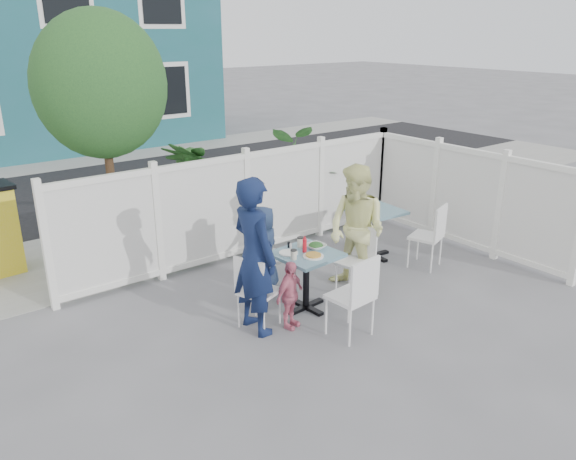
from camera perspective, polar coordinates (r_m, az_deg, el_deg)
ground at (r=6.98m, az=6.40°, el=-8.68°), size 80.00×80.00×0.00m
near_sidewalk at (r=9.81m, az=-9.11°, el=-0.16°), size 24.00×2.60×0.01m
street at (r=13.05m, az=-17.03°, el=4.23°), size 24.00×5.00×0.01m
far_sidewalk at (r=15.92m, az=-21.15°, el=6.48°), size 24.00×1.60×0.01m
building at (r=18.75m, az=-27.10°, el=16.82°), size 11.00×6.00×6.00m
fence_back at (r=8.47m, az=-4.19°, el=2.37°), size 5.86×0.08×1.60m
fence_right at (r=9.20m, az=17.59°, el=2.91°), size 0.08×3.66×1.60m
tree at (r=8.16m, az=-18.49°, el=13.75°), size 1.80×1.62×3.59m
potted_shrub_a at (r=8.79m, az=-9.35°, el=3.38°), size 1.33×1.33×1.74m
potted_shrub_b at (r=9.90m, az=2.14°, el=5.17°), size 1.91×1.83×1.63m
main_table at (r=6.87m, az=1.87°, el=-3.64°), size 0.76×0.76×0.75m
spare_table at (r=8.55m, az=8.86°, el=0.96°), size 0.77×0.77×0.76m
chair_left at (r=6.45m, az=-3.37°, el=-5.81°), size 0.52×0.53×0.91m
chair_right at (r=7.40m, az=7.16°, el=-2.54°), size 0.48×0.49×0.89m
chair_back at (r=7.37m, az=-2.31°, el=-1.91°), size 0.49×0.48×1.01m
chair_near at (r=6.28m, az=6.95°, el=-6.23°), size 0.48×0.46×0.98m
chair_spare at (r=8.33m, az=14.41°, el=-0.18°), size 0.54×0.54×0.95m
man at (r=6.28m, az=-3.43°, el=-2.68°), size 0.44×0.67×1.83m
woman at (r=7.31m, az=7.00°, el=-0.01°), size 0.73×0.89×1.71m
boy at (r=7.42m, az=-2.52°, el=-1.87°), size 0.65×0.53×1.15m
toddler at (r=6.51m, az=0.19°, el=-6.63°), size 0.53×0.34×0.83m
plate_main at (r=6.70m, az=2.59°, el=-2.67°), size 0.25×0.25×0.02m
plate_side at (r=6.78m, az=0.04°, el=-2.35°), size 0.23×0.23×0.02m
salad_bowl at (r=6.93m, az=2.85°, el=-1.69°), size 0.24×0.24×0.06m
coffee_cup_a at (r=6.60m, az=0.57°, el=-2.56°), size 0.07×0.07×0.11m
coffee_cup_b at (r=6.96m, az=1.27°, el=-1.28°), size 0.08×0.08×0.12m
ketchup_bottle at (r=6.81m, az=1.70°, el=-1.59°), size 0.05×0.05×0.17m
salt_shaker at (r=6.91m, az=0.29°, el=-1.67°), size 0.03×0.03×0.07m
pepper_shaker at (r=6.95m, az=0.07°, el=-1.51°), size 0.03×0.03×0.07m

